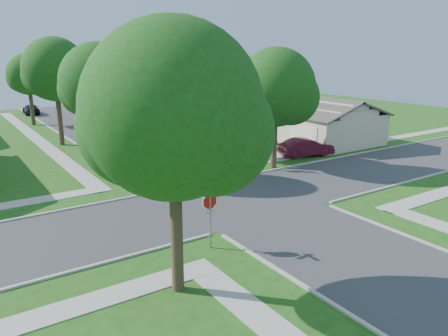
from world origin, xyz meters
TOP-DOWN VIEW (x-y plane):
  - ground at (0.00, 0.00)m, footprint 100.00×100.00m
  - road_ns at (0.00, 0.00)m, footprint 7.00×100.00m
  - sidewalk_ne at (6.10, 26.00)m, footprint 1.20×40.00m
  - sidewalk_nw at (-6.10, 26.00)m, footprint 1.20×40.00m
  - driveway at (7.90, 7.10)m, footprint 8.80×3.60m
  - stop_sign_sw at (-4.70, -4.70)m, footprint 1.05×0.80m
  - stop_sign_ne at (4.70, 4.70)m, footprint 1.05×0.80m
  - tree_e_near at (4.75, 9.01)m, footprint 4.97×4.80m
  - tree_e_mid at (4.76, 21.01)m, footprint 5.59×5.40m
  - tree_e_far at (4.75, 34.01)m, footprint 5.17×5.00m
  - tree_w_near at (-4.64, 9.01)m, footprint 5.38×5.20m
  - tree_w_mid at (-4.64, 21.01)m, footprint 5.80×5.60m
  - tree_w_far at (-4.65, 34.01)m, footprint 4.76×4.60m
  - tree_sw_corner at (-7.44, -6.99)m, footprint 6.21×6.00m
  - tree_ne_corner at (6.36, 4.21)m, footprint 5.80×5.60m
  - house_ne_near at (15.99, 11.00)m, footprint 8.42×13.60m
  - house_ne_far at (15.99, 29.00)m, footprint 8.42×13.60m
  - car_driveway at (10.82, 5.50)m, footprint 4.78×2.63m
  - car_curb_east at (1.20, 30.03)m, footprint 2.16×4.61m
  - car_curb_west at (-3.20, 43.40)m, footprint 2.08×4.58m

SIDE VIEW (x-z plane):
  - ground at x=0.00m, z-range 0.00..0.00m
  - road_ns at x=0.00m, z-range -0.01..0.01m
  - sidewalk_ne at x=6.10m, z-range 0.00..0.04m
  - sidewalk_nw at x=-6.10m, z-range 0.00..0.04m
  - driveway at x=7.90m, z-range 0.00..0.05m
  - car_curb_west at x=-3.20m, z-range 0.00..1.30m
  - car_driveway at x=10.82m, z-range 0.00..1.49m
  - car_curb_east at x=1.20m, z-range 0.00..1.53m
  - house_ne_near at x=15.99m, z-range -0.60..3.63m
  - house_ne_far at x=15.99m, z-range -0.60..3.63m
  - stop_sign_sw at x=-4.70m, z-range 0.54..3.52m
  - stop_sign_ne at x=4.70m, z-range 0.54..3.52m
  - tree_w_far at x=-4.65m, z-range 1.49..9.52m
  - tree_ne_corner at x=6.36m, z-range 1.26..9.92m
  - tree_e_near at x=4.75m, z-range 1.50..9.78m
  - tree_e_far at x=4.75m, z-range 1.62..10.34m
  - tree_w_near at x=-4.64m, z-range 1.63..10.60m
  - tree_e_mid at x=4.76m, z-range 1.64..10.86m
  - tree_sw_corner at x=-7.44m, z-range 1.49..11.04m
  - tree_w_mid at x=-4.64m, z-range 1.71..11.27m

